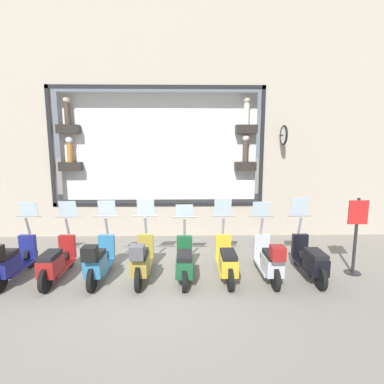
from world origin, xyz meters
TOP-DOWN VIEW (x-y plane):
  - ground_plane at (0.00, 0.00)m, footprint 120.00×120.00m
  - building_facade at (3.60, -0.00)m, footprint 1.23×36.00m
  - scooter_black_0 at (0.19, -3.69)m, footprint 1.80×0.61m
  - scooter_silver_1 at (0.13, -2.75)m, footprint 1.79×0.61m
  - scooter_yellow_2 at (0.19, -1.81)m, footprint 1.80×0.61m
  - scooter_green_3 at (0.19, -0.86)m, footprint 1.79×0.60m
  - scooter_olive_4 at (0.14, 0.08)m, footprint 1.81×0.61m
  - scooter_teal_5 at (0.13, 1.02)m, footprint 1.80×0.60m
  - scooter_red_6 at (0.19, 1.96)m, footprint 1.80×0.61m
  - scooter_navy_7 at (0.14, 2.90)m, footprint 1.81×0.61m
  - shop_sign_post at (0.40, -4.80)m, footprint 0.36×0.45m

SIDE VIEW (x-z plane):
  - ground_plane at x=0.00m, z-range 0.00..0.00m
  - scooter_green_3 at x=0.19m, z-range -0.36..1.18m
  - scooter_black_0 at x=0.19m, z-range -0.42..1.28m
  - scooter_yellow_2 at x=0.19m, z-range -0.42..1.28m
  - scooter_red_6 at x=0.19m, z-range -0.38..1.25m
  - scooter_silver_1 at x=0.13m, z-range -0.34..1.27m
  - scooter_teal_5 at x=0.13m, z-range -0.35..1.30m
  - scooter_navy_7 at x=0.14m, z-range -0.33..1.29m
  - scooter_olive_4 at x=0.14m, z-range -0.36..1.33m
  - shop_sign_post at x=0.40m, z-range 0.08..1.87m
  - building_facade at x=3.60m, z-range 0.07..7.39m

